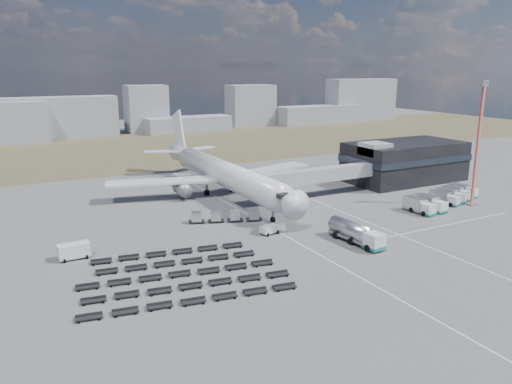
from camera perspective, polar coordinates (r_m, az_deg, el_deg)
name	(u,v)px	position (r m, az deg, el deg)	size (l,w,h in m)	color
ground	(298,236)	(88.46, 4.86, -5.00)	(420.00, 420.00, 0.00)	#565659
grass_strip	(135,148)	(187.88, -13.71, 4.94)	(420.00, 90.00, 0.01)	#443C28
lane_markings	(333,223)	(96.14, 8.79, -3.53)	(47.12, 110.00, 0.01)	silver
terminal	(404,161)	(134.64, 16.56, 3.46)	(30.40, 16.40, 11.00)	black
jet_bridge	(309,176)	(111.97, 6.09, 1.77)	(30.30, 3.80, 7.05)	#939399
airliner	(222,173)	(114.54, -3.90, 2.22)	(51.59, 64.53, 17.62)	silver
skyline	(125,114)	(225.25, -14.79, 8.58)	(304.55, 22.38, 22.16)	gray
fuel_tanker	(356,233)	(85.64, 11.37, -4.63)	(3.85, 11.28, 3.58)	silver
pushback_tug	(269,230)	(88.89, 1.55, -4.35)	(3.33, 1.88, 1.50)	silver
utility_van	(74,251)	(82.50, -20.07, -6.38)	(4.69, 2.12, 2.47)	silver
catering_truck	(279,187)	(116.72, 2.63, 0.59)	(4.77, 7.12, 3.03)	silver
service_trucks_near	(425,204)	(107.72, 18.75, -1.36)	(6.11, 7.20, 2.79)	silver
service_trucks_far	(454,194)	(119.03, 21.67, -0.23)	(12.82, 9.31, 2.56)	silver
uld_row	(225,216)	(95.62, -3.52, -2.76)	(13.77, 6.52, 1.94)	black
baggage_dollies	(180,274)	(72.36, -8.64, -9.30)	(30.43, 23.07, 0.75)	black
floodlight_mast	(478,144)	(114.33, 24.03, 5.01)	(2.50, 2.03, 26.26)	red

